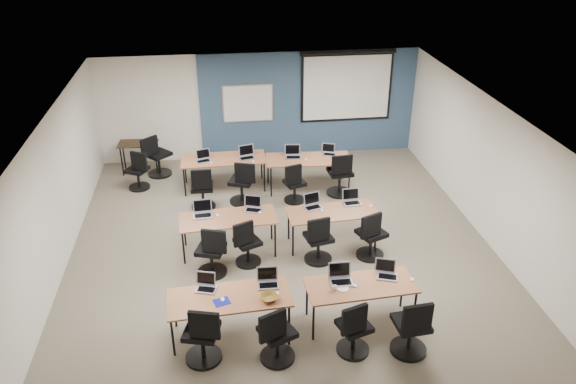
{
  "coord_description": "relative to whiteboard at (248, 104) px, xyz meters",
  "views": [
    {
      "loc": [
        -1.12,
        -9.0,
        5.95
      ],
      "look_at": [
        0.16,
        0.4,
        1.01
      ],
      "focal_mm": 35.0,
      "sensor_mm": 36.0,
      "label": 1
    }
  ],
  "objects": [
    {
      "name": "mouse_6",
      "position": [
        1.07,
        -4.36,
        -0.71
      ],
      "size": [
        0.07,
        0.1,
        0.03
      ],
      "primitive_type": "ellipsoid",
      "rotation": [
        0.0,
        0.0,
        0.17
      ],
      "color": "white",
      "rests_on": "training_table_mid_right"
    },
    {
      "name": "wall_right",
      "position": [
        4.3,
        -4.43,
        -0.1
      ],
      "size": [
        0.04,
        9.0,
        2.7
      ],
      "primitive_type": "cube",
      "color": "beige",
      "rests_on": "ground"
    },
    {
      "name": "wall_front",
      "position": [
        0.3,
        -8.93,
        -0.1
      ],
      "size": [
        8.0,
        0.04,
        2.7
      ],
      "primitive_type": "cube",
      "color": "beige",
      "rests_on": "ground"
    },
    {
      "name": "snack_bowl",
      "position": [
        -0.2,
        -6.86,
        -0.68
      ],
      "size": [
        0.4,
        0.4,
        0.08
      ],
      "primitive_type": "imported",
      "rotation": [
        0.0,
        0.0,
        0.33
      ],
      "color": "brown",
      "rests_on": "training_table_front_left"
    },
    {
      "name": "task_chair_5",
      "position": [
        -0.41,
        -4.87,
        -1.06
      ],
      "size": [
        0.5,
        0.47,
        0.96
      ],
      "rotation": [
        0.0,
        0.0,
        0.41
      ],
      "color": "black",
      "rests_on": "floor"
    },
    {
      "name": "laptop_3",
      "position": [
        1.68,
        -6.51,
        -0.66
      ],
      "size": [
        0.32,
        0.27,
        0.24
      ],
      "rotation": [
        0.0,
        0.0,
        -0.34
      ],
      "color": "#9F9FAC",
      "rests_on": "training_table_front_right"
    },
    {
      "name": "task_chair_7",
      "position": [
        1.88,
        -4.95,
        -1.04
      ],
      "size": [
        0.55,
        0.52,
        1.0
      ],
      "rotation": [
        0.0,
        0.0,
        0.39
      ],
      "color": "black",
      "rests_on": "floor"
    },
    {
      "name": "utility_table",
      "position": [
        -2.72,
        -0.5,
        -0.79
      ],
      "size": [
        0.93,
        0.52,
        0.75
      ],
      "rotation": [
        0.0,
        0.0,
        -0.06
      ],
      "color": "black",
      "rests_on": "floor"
    },
    {
      "name": "task_chair_8",
      "position": [
        -1.2,
        -2.64,
        -1.04
      ],
      "size": [
        0.52,
        0.52,
        1.0
      ],
      "rotation": [
        0.0,
        0.0,
        -0.04
      ],
      "color": "black",
      "rests_on": "floor"
    },
    {
      "name": "laptop_11",
      "position": [
        1.73,
        -1.74,
        -0.66
      ],
      "size": [
        0.3,
        0.26,
        0.23
      ],
      "rotation": [
        0.0,
        0.0,
        -0.34
      ],
      "color": "#AEAEBB",
      "rests_on": "training_table_back_right"
    },
    {
      "name": "laptop_2",
      "position": [
        0.94,
        -6.55,
        -0.65
      ],
      "size": [
        0.35,
        0.3,
        0.27
      ],
      "rotation": [
        0.0,
        0.0,
        -0.02
      ],
      "color": "silver",
      "rests_on": "training_table_front_right"
    },
    {
      "name": "wall_back",
      "position": [
        0.3,
        0.07,
        -0.1
      ],
      "size": [
        8.0,
        0.04,
        2.7
      ],
      "primitive_type": "cube",
      "color": "beige",
      "rests_on": "ground"
    },
    {
      "name": "mouse_9",
      "position": [
        -0.04,
        -1.95,
        -0.71
      ],
      "size": [
        0.06,
        0.1,
        0.03
      ],
      "primitive_type": "ellipsoid",
      "rotation": [
        0.0,
        0.0,
        -0.06
      ],
      "color": "white",
      "rests_on": "training_table_back_left"
    },
    {
      "name": "laptop_7",
      "position": [
        1.7,
        -4.1,
        -0.66
      ],
      "size": [
        0.34,
        0.29,
        0.25
      ],
      "rotation": [
        0.0,
        0.0,
        0.05
      ],
      "color": "#AEAEB2",
      "rests_on": "training_table_mid_right"
    },
    {
      "name": "laptop_0",
      "position": [
        -1.12,
        -6.46,
        -0.66
      ],
      "size": [
        0.3,
        0.26,
        0.23
      ],
      "rotation": [
        0.0,
        0.0,
        -0.3
      ],
      "color": "silver",
      "rests_on": "training_table_front_left"
    },
    {
      "name": "wall_left",
      "position": [
        -3.7,
        -4.43,
        -0.1
      ],
      "size": [
        0.04,
        9.0,
        2.7
      ],
      "primitive_type": "cube",
      "color": "beige",
      "rests_on": "ground"
    },
    {
      "name": "mouse_4",
      "position": [
        -0.9,
        -4.28,
        -0.71
      ],
      "size": [
        0.09,
        0.12,
        0.04
      ],
      "primitive_type": "ellipsoid",
      "rotation": [
        0.0,
        0.0,
        0.27
      ],
      "color": "white",
      "rests_on": "training_table_mid_left"
    },
    {
      "name": "mouse_3",
      "position": [
        2.04,
        -6.69,
        -0.71
      ],
      "size": [
        0.07,
        0.1,
        0.03
      ],
      "primitive_type": "ellipsoid",
      "rotation": [
        0.0,
        0.0,
        0.13
      ],
      "color": "white",
      "rests_on": "training_table_front_right"
    },
    {
      "name": "task_chair_9",
      "position": [
        -0.33,
        -2.5,
        -1.02
      ],
      "size": [
        0.57,
        0.55,
        1.03
      ],
      "rotation": [
        0.0,
        0.0,
        -0.34
      ],
      "color": "black",
      "rests_on": "floor"
    },
    {
      "name": "spare_chair_b",
      "position": [
        -2.65,
        -1.49,
        -1.05
      ],
      "size": [
        0.53,
        0.49,
        0.97
      ],
      "rotation": [
        0.0,
        0.0,
        -0.48
      ],
      "color": "black",
      "rests_on": "floor"
    },
    {
      "name": "coffee_cup",
      "position": [
        0.79,
        -6.78,
        -0.68
      ],
      "size": [
        0.07,
        0.07,
        0.06
      ],
      "primitive_type": "imported",
      "rotation": [
        0.0,
        0.0,
        -0.14
      ],
      "color": "white",
      "rests_on": "snack_plate"
    },
    {
      "name": "blue_accent_panel",
      "position": [
        1.55,
        0.04,
        -0.1
      ],
      "size": [
        5.5,
        0.04,
        2.7
      ],
      "primitive_type": "cube",
      "color": "#3D5977",
      "rests_on": "wall_back"
    },
    {
      "name": "task_chair_0",
      "position": [
        -1.19,
        -7.22,
        -1.03
      ],
      "size": [
        0.54,
        0.54,
        1.01
      ],
      "rotation": [
        0.0,
        0.0,
        -0.27
      ],
      "color": "black",
      "rests_on": "floor"
    },
    {
      "name": "laptop_4",
      "position": [
        -1.17,
        -4.19,
        -0.65
      ],
      "size": [
        0.35,
        0.3,
        0.27
      ],
      "rotation": [
        0.0,
        0.0,
        0.06
      ],
      "color": "silver",
      "rests_on": "training_table_mid_left"
    },
    {
      "name": "task_chair_4",
      "position": [
        -1.03,
        -5.1,
        -1.03
      ],
      "size": [
        0.55,
        0.53,
        1.01
      ],
      "rotation": [
        0.0,
        0.0,
        -0.32
      ],
      "color": "black",
      "rests_on": "floor"
    },
    {
      "name": "projector_screen",
      "position": [
        2.5,
        -0.02,
        0.44
      ],
      "size": [
        2.4,
        0.1,
        1.82
      ],
      "color": "black",
      "rests_on": "wall_back"
    },
    {
      "name": "mouse_7",
      "position": [
        2.03,
        -4.32,
        -0.71
      ],
      "size": [
        0.07,
        0.1,
        0.03
      ],
      "primitive_type": "ellipsoid",
      "rotation": [
        0.0,
        0.0,
        0.18
      ],
      "color": "white",
      "rests_on": "training_table_mid_right"
    },
    {
      "name": "training_table_mid_left",
      "position": [
        -0.71,
        -4.37,
        -0.77
      ],
      "size": [
        1.8,
        0.75,
        0.73
      ],
      "rotation": [
        0.0,
        0.0,
        0.06
      ],
      "color": "#A15D35",
      "rests_on": "floor"
    },
    {
      "name": "snack_plate",
      "position": [
        0.93,
        -6.76,
        -0.71
      ],
      "size": [
        0.22,
        0.22,
        0.01
      ],
      "primitive_type": "cylinder",
      "rotation": [
        0.0,
        0.0,
        0.2
      ],
      "color": "white",
      "rests_on": "training_table_front_right"
    },
    {
      "name": "task_chair_6",
      "position": [
        0.9,
        -4.95,
        -1.04
      ],
      "size": [
        0.52,
        0.52,
        1.0
      ],
      "rotation": [
        0.0,
        0.0,
        0.21
      ],
      "color": "black",
      "rests_on": "floor"
    },
    {
      "name": "laptop_5",
      "position": [
        -0.22,
        -4.12,
        -0.66
      ],
      "size": [
        0.33,
        0.28,
        0.25
      ],
      "rotation": [
        0.0,
        0.0,
        -0.33
      ],
      "color": "silver",
      "rests_on": "training_table_mid_left"
    },
    {
      "name": "task_chair_3",
      "position": [
        1.8,
        -7.47,
        -1.03
      ],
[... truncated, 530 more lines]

